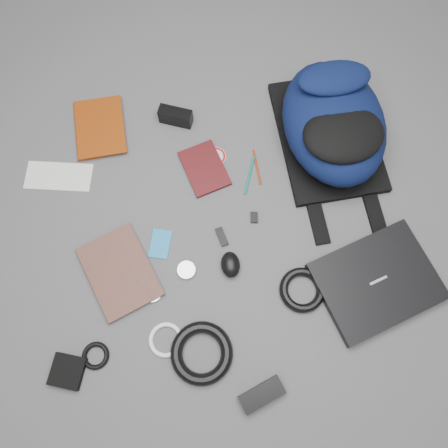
{
  "coord_description": "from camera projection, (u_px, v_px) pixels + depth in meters",
  "views": [
    {
      "loc": [
        -0.06,
        -0.41,
        1.35
      ],
      "look_at": [
        0.0,
        0.0,
        0.02
      ],
      "focal_mm": 35.0,
      "sensor_mm": 36.0,
      "label": 1
    }
  ],
  "objects": [
    {
      "name": "ground",
      "position": [
        224.0,
        226.0,
        1.41
      ],
      "size": [
        4.0,
        4.0,
        0.0
      ],
      "primitive_type": "plane",
      "color": "#4F4F51",
      "rests_on": "ground"
    },
    {
      "name": "backpack",
      "position": [
        334.0,
        122.0,
        1.4
      ],
      "size": [
        0.36,
        0.51,
        0.21
      ],
      "primitive_type": null,
      "rotation": [
        0.0,
        0.0,
        0.02
      ],
      "color": "black",
      "rests_on": "ground"
    },
    {
      "name": "laptop",
      "position": [
        376.0,
        281.0,
        1.34
      ],
      "size": [
        0.41,
        0.36,
        0.04
      ],
      "primitive_type": "cube",
      "rotation": [
        0.0,
        0.0,
        0.28
      ],
      "color": "black",
      "rests_on": "ground"
    },
    {
      "name": "textbook_red",
      "position": [
        75.0,
        131.0,
        1.5
      ],
      "size": [
        0.17,
        0.23,
        0.02
      ],
      "primitive_type": "imported",
      "rotation": [
        0.0,
        0.0,
        0.02
      ],
      "color": "#752906",
      "rests_on": "ground"
    },
    {
      "name": "comic_book",
      "position": [
        92.0,
        286.0,
        1.34
      ],
      "size": [
        0.27,
        0.31,
        0.02
      ],
      "primitive_type": "imported",
      "rotation": [
        0.0,
        0.0,
        0.35
      ],
      "color": "#AE4E0C",
      "rests_on": "ground"
    },
    {
      "name": "envelope",
      "position": [
        59.0,
        176.0,
        1.46
      ],
      "size": [
        0.24,
        0.14,
        0.0
      ],
      "primitive_type": "cube",
      "rotation": [
        0.0,
        0.0,
        -0.2
      ],
      "color": "silver",
      "rests_on": "ground"
    },
    {
      "name": "dvd_case",
      "position": [
        204.0,
        168.0,
        1.46
      ],
      "size": [
        0.17,
        0.2,
        0.01
      ],
      "primitive_type": "cube",
      "rotation": [
        0.0,
        0.0,
        0.26
      ],
      "color": "#390B0D",
      "rests_on": "ground"
    },
    {
      "name": "compact_camera",
      "position": [
        176.0,
        116.0,
        1.49
      ],
      "size": [
        0.12,
        0.08,
        0.06
      ],
      "primitive_type": "cube",
      "rotation": [
        0.0,
        0.0,
        -0.4
      ],
      "color": "black",
      "rests_on": "ground"
    },
    {
      "name": "sticker_disc",
      "position": [
        216.0,
        156.0,
        1.48
      ],
      "size": [
        0.07,
        0.07,
        0.0
      ],
      "primitive_type": "cylinder",
      "rotation": [
        0.0,
        0.0,
        0.03
      ],
      "color": "silver",
      "rests_on": "ground"
    },
    {
      "name": "pen_teal",
      "position": [
        249.0,
        175.0,
        1.46
      ],
      "size": [
        0.06,
        0.13,
        0.01
      ],
      "primitive_type": "cylinder",
      "rotation": [
        1.57,
        0.0,
        -0.38
      ],
      "color": "#0C7360",
      "rests_on": "ground"
    },
    {
      "name": "pen_red",
      "position": [
        257.0,
        167.0,
        1.47
      ],
      "size": [
        0.01,
        0.13,
        0.01
      ],
      "primitive_type": "cylinder",
      "rotation": [
        1.57,
        0.0,
        0.02
      ],
      "color": "#A02C0C",
      "rests_on": "ground"
    },
    {
      "name": "id_badge",
      "position": [
        160.0,
        244.0,
        1.39
      ],
      "size": [
        0.09,
        0.11,
        0.0
      ],
      "primitive_type": "cube",
      "rotation": [
        0.0,
        0.0,
        -0.29
      ],
      "color": "#1878BA",
      "rests_on": "ground"
    },
    {
      "name": "usb_black",
      "position": [
        222.0,
        237.0,
        1.39
      ],
      "size": [
        0.04,
        0.07,
        0.01
      ],
      "primitive_type": "cube",
      "rotation": [
        0.0,
        0.0,
        0.22
      ],
      "color": "black",
      "rests_on": "ground"
    },
    {
      "name": "key_fob",
      "position": [
        254.0,
        217.0,
        1.41
      ],
      "size": [
        0.03,
        0.04,
        0.01
      ],
      "primitive_type": "cube",
      "rotation": [
        0.0,
        0.0,
        -0.15
      ],
      "color": "black",
      "rests_on": "ground"
    },
    {
      "name": "mouse",
      "position": [
        230.0,
        265.0,
        1.35
      ],
      "size": [
        0.06,
        0.08,
        0.04
      ],
      "primitive_type": "ellipsoid",
      "rotation": [
        0.0,
        0.0,
        -0.03
      ],
      "color": "black",
      "rests_on": "ground"
    },
    {
      "name": "headphone_left",
      "position": [
        153.0,
        294.0,
        1.34
      ],
      "size": [
        0.06,
        0.06,
        0.01
      ],
      "primitive_type": "cylinder",
      "rotation": [
        0.0,
        0.0,
        -0.24
      ],
      "color": "#B4B4B7",
      "rests_on": "ground"
    },
    {
      "name": "headphone_right",
      "position": [
        186.0,
        270.0,
        1.36
      ],
      "size": [
        0.06,
        0.06,
        0.01
      ],
      "primitive_type": "cylinder",
      "rotation": [
        0.0,
        0.0,
        -0.05
      ],
      "color": "#B6B6B8",
      "rests_on": "ground"
    },
    {
      "name": "cable_coil",
      "position": [
        302.0,
        290.0,
        1.33
      ],
      "size": [
        0.18,
        0.18,
        0.03
      ],
      "primitive_type": "torus",
      "rotation": [
        0.0,
        0.0,
        0.31
      ],
      "color": "black",
      "rests_on": "ground"
    },
    {
      "name": "power_brick",
      "position": [
        262.0,
        395.0,
        1.24
      ],
      "size": [
        0.14,
        0.09,
        0.03
      ],
      "primitive_type": "cube",
      "rotation": [
        0.0,
        0.0,
        0.34
      ],
      "color": "black",
      "rests_on": "ground"
    },
    {
      "name": "power_cord_coil",
      "position": [
        202.0,
        353.0,
        1.27
      ],
      "size": [
        0.24,
        0.24,
        0.04
      ],
      "primitive_type": "torus",
      "rotation": [
        0.0,
        0.0,
        0.41
      ],
      "color": "black",
      "rests_on": "ground"
    },
    {
      "name": "pouch",
      "position": [
        67.0,
        371.0,
        1.27
      ],
      "size": [
        0.12,
        0.12,
        0.02
      ],
      "primitive_type": "cube",
      "rotation": [
        0.0,
        0.0,
        -0.35
      ],
      "color": "black",
      "rests_on": "ground"
    },
    {
      "name": "earbud_coil",
      "position": [
        96.0,
        356.0,
        1.28
      ],
      "size": [
        0.1,
        0.1,
        0.02
      ],
      "primitive_type": "torus",
      "rotation": [
        0.0,
        0.0,
        -0.34
      ],
      "color": "black",
      "rests_on": "ground"
    },
    {
      "name": "white_cable_coil",
      "position": [
        166.0,
        340.0,
        1.3
      ],
      "size": [
        0.11,
        0.11,
        0.01
      ],
      "primitive_type": "torus",
      "rotation": [
        0.0,
        0.0,
        -0.06
      ],
      "color": "white",
      "rests_on": "ground"
    }
  ]
}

